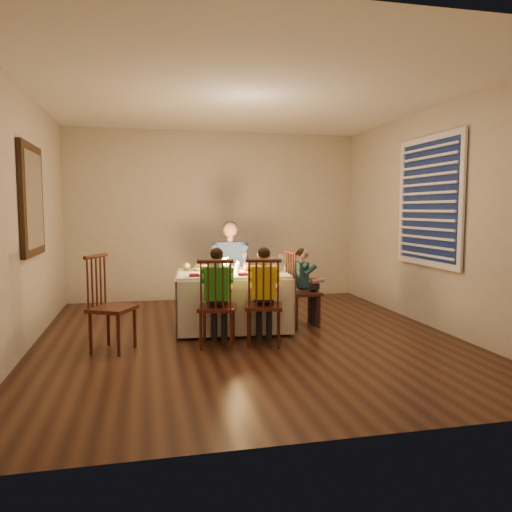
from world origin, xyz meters
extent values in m
plane|color=black|center=(0.00, 0.00, 0.00)|extent=(5.00, 5.00, 0.00)
cube|color=beige|center=(-2.25, 0.00, 1.30)|extent=(0.02, 5.00, 2.60)
cube|color=beige|center=(2.25, 0.00, 1.30)|extent=(0.02, 5.00, 2.60)
cube|color=beige|center=(0.00, 2.50, 1.30)|extent=(4.50, 0.02, 2.60)
plane|color=white|center=(0.00, 0.00, 2.60)|extent=(5.00, 5.00, 0.00)
cube|color=silver|center=(-0.10, 0.43, 0.65)|extent=(1.33, 1.00, 0.04)
cube|color=silver|center=(-0.06, 0.89, 0.34)|extent=(1.30, 0.12, 0.61)
cube|color=silver|center=(-0.14, -0.02, 0.34)|extent=(1.30, 0.12, 0.61)
cube|color=silver|center=(0.54, 0.38, 0.34)|extent=(0.10, 0.94, 0.61)
cube|color=silver|center=(-0.74, 0.49, 0.34)|extent=(0.10, 0.94, 0.61)
cylinder|color=white|center=(-0.06, 0.71, 0.68)|extent=(0.28, 0.28, 0.02)
cylinder|color=white|center=(-0.39, 0.16, 0.68)|extent=(0.28, 0.28, 0.02)
cylinder|color=white|center=(0.15, 0.14, 0.68)|extent=(0.28, 0.28, 0.02)
cylinder|color=white|center=(0.31, 0.38, 0.68)|extent=(0.28, 0.28, 0.02)
cylinder|color=silver|center=(-0.16, 0.44, 0.72)|extent=(0.06, 0.06, 0.10)
cylinder|color=silver|center=(-0.03, 0.43, 0.72)|extent=(0.06, 0.06, 0.10)
sphere|color=yellow|center=(-0.61, 0.74, 0.72)|extent=(0.09, 0.09, 0.09)
sphere|color=orange|center=(0.08, 0.46, 0.71)|extent=(0.08, 0.08, 0.08)
imported|color=white|center=(-0.43, 0.66, 0.70)|extent=(0.21, 0.21, 0.05)
cube|color=black|center=(-2.22, 0.30, 1.50)|extent=(0.05, 0.95, 1.15)
cube|color=white|center=(-2.19, 0.30, 1.50)|extent=(0.01, 0.78, 0.98)
cube|color=#0D1837|center=(2.23, 0.10, 1.50)|extent=(0.01, 1.20, 1.40)
cube|color=white|center=(2.21, 0.10, 1.50)|extent=(0.03, 1.34, 1.54)
camera|label=1|loc=(-1.09, -5.26, 1.41)|focal=35.00mm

